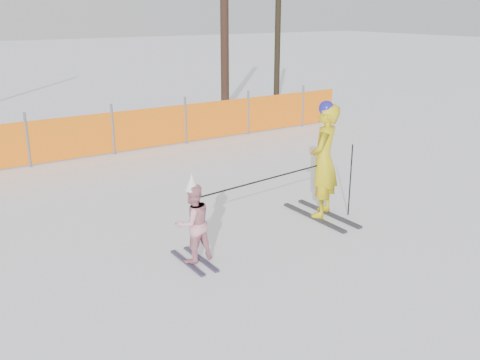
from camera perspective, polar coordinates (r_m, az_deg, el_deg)
ground at (r=7.96m, az=2.00°, el=-7.80°), size 120.00×120.00×0.00m
adult at (r=9.08m, az=8.93°, el=2.08°), size 0.84×1.54×2.02m
child at (r=7.47m, az=-5.04°, el=-4.55°), size 0.58×0.92×1.32m
ski_poles at (r=8.54m, az=6.00°, el=0.00°), size 3.02×0.32×1.27m
safety_fence at (r=13.06m, az=-19.40°, el=4.05°), size 17.21×0.06×1.25m
tree_trunks at (r=17.55m, az=-11.01°, el=15.84°), size 14.37×0.54×6.52m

